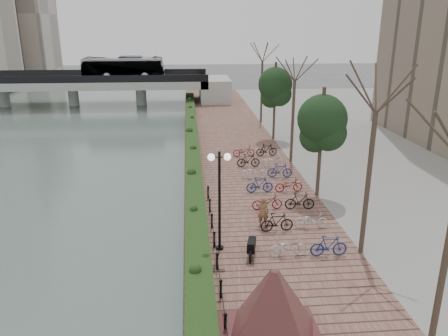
{
  "coord_description": "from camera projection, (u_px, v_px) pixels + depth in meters",
  "views": [
    {
      "loc": [
        0.36,
        -15.09,
        10.27
      ],
      "look_at": [
        2.44,
        10.15,
        2.0
      ],
      "focal_mm": 35.0,
      "sensor_mm": 36.0,
      "label": 1
    }
  ],
  "objects": [
    {
      "name": "river_water",
      "position": [
        21.0,
        143.0,
        39.96
      ],
      "size": [
        30.0,
        130.0,
        0.02
      ],
      "primitive_type": "cube",
      "color": "#4F635C",
      "rests_on": "ground"
    },
    {
      "name": "inland_pavement",
      "position": [
        431.0,
        155.0,
        35.52
      ],
      "size": [
        24.0,
        75.0,
        0.5
      ],
      "primitive_type": "cube",
      "color": "gray",
      "rests_on": "ground"
    },
    {
      "name": "promenade",
      "position": [
        236.0,
        160.0,
        34.27
      ],
      "size": [
        8.0,
        75.0,
        0.5
      ],
      "primitive_type": "cube",
      "color": "brown",
      "rests_on": "ground"
    },
    {
      "name": "pedestrian",
      "position": [
        263.0,
        212.0,
        22.1
      ],
      "size": [
        0.67,
        0.54,
        1.6
      ],
      "primitive_type": "imported",
      "rotation": [
        0.0,
        0.0,
        2.83
      ],
      "color": "brown",
      "rests_on": "promenade"
    },
    {
      "name": "street_trees",
      "position": [
        304.0,
        130.0,
        28.95
      ],
      "size": [
        3.2,
        37.12,
        6.8
      ],
      "color": "#36271F",
      "rests_on": "promenade"
    },
    {
      "name": "lamppost",
      "position": [
        219.0,
        180.0,
        19.04
      ],
      "size": [
        1.02,
        0.32,
        4.66
      ],
      "color": "black",
      "rests_on": "promenade"
    },
    {
      "name": "bicycle_parking",
      "position": [
        274.0,
        185.0,
        26.76
      ],
      "size": [
        2.4,
        17.32,
        1.0
      ],
      "color": "silver",
      "rests_on": "promenade"
    },
    {
      "name": "hedge",
      "position": [
        192.0,
        146.0,
        36.2
      ],
      "size": [
        1.1,
        56.0,
        0.6
      ],
      "primitive_type": "cube",
      "color": "#1D3C16",
      "rests_on": "promenade"
    },
    {
      "name": "motorcycle",
      "position": [
        252.0,
        245.0,
        19.4
      ],
      "size": [
        0.83,
        1.65,
        0.99
      ],
      "primitive_type": null,
      "rotation": [
        0.0,
        0.0,
        -0.22
      ],
      "color": "black",
      "rests_on": "promenade"
    },
    {
      "name": "chain_fence",
      "position": [
        216.0,
        251.0,
        19.19
      ],
      "size": [
        0.1,
        14.1,
        0.7
      ],
      "color": "black",
      "rests_on": "promenade"
    },
    {
      "name": "bridge",
      "position": [
        83.0,
        80.0,
        57.98
      ],
      "size": [
        36.0,
        10.77,
        6.5
      ],
      "color": "#9F9F9A",
      "rests_on": "ground"
    },
    {
      "name": "granite_monument",
      "position": [
        273.0,
        309.0,
        13.57
      ],
      "size": [
        5.1,
        5.1,
        2.74
      ],
      "color": "#4E2124",
      "rests_on": "promenade"
    },
    {
      "name": "ground",
      "position": [
        184.0,
        295.0,
        17.45
      ],
      "size": [
        220.0,
        220.0,
        0.0
      ],
      "primitive_type": "plane",
      "color": "#59595B",
      "rests_on": "ground"
    }
  ]
}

